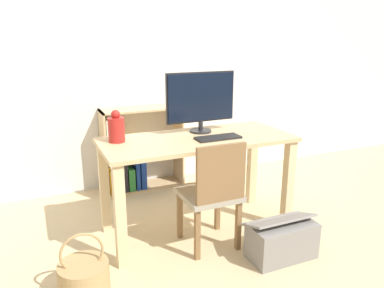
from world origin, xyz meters
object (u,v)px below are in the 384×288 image
chair (212,192)px  bookshelf (130,157)px  monitor (201,99)px  keyboard (218,138)px  storage_box (282,239)px  vase (116,128)px  basket (84,277)px

chair → bookshelf: bookshelf is taller
chair → monitor: bearing=84.6°
keyboard → storage_box: (0.24, -0.52, -0.63)m
vase → chair: (0.57, -0.43, -0.42)m
monitor → chair: monitor is taller
monitor → keyboard: size_ratio=1.68×
keyboard → bookshelf: bearing=110.4°
monitor → basket: 1.52m
monitor → storage_box: size_ratio=1.21×
monitor → vase: 0.70m
vase → storage_box: 1.41m
keyboard → storage_box: bearing=-65.0°
monitor → vase: (-0.68, -0.02, -0.16)m
basket → vase: bearing=58.0°
monitor → basket: monitor is taller
monitor → bookshelf: bearing=113.7°
keyboard → chair: bearing=-125.0°
chair → keyboard: bearing=63.7°
bookshelf → basket: bearing=-114.8°
monitor → keyboard: monitor is taller
keyboard → bookshelf: 1.24m
monitor → chair: 0.75m
monitor → storage_box: monitor is taller
monitor → storage_box: 1.20m
vase → monitor: bearing=1.8°
chair → basket: 1.00m
chair → bookshelf: (-0.26, 1.30, -0.10)m
monitor → bookshelf: 1.15m
monitor → vase: bearing=-178.2°
monitor → keyboard: bearing=-82.3°
keyboard → bookshelf: bookshelf is taller
monitor → chair: bearing=-104.1°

